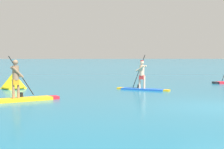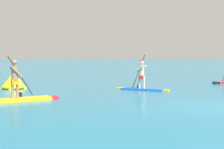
{
  "view_description": "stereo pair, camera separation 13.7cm",
  "coord_description": "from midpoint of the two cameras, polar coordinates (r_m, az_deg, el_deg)",
  "views": [
    {
      "loc": [
        -4.76,
        -11.68,
        1.86
      ],
      "look_at": [
        -3.33,
        8.91,
        0.72
      ],
      "focal_mm": 53.4,
      "sensor_mm": 36.0,
      "label": 1
    },
    {
      "loc": [
        -4.63,
        -11.69,
        1.86
      ],
      "look_at": [
        -3.33,
        8.91,
        0.72
      ],
      "focal_mm": 53.4,
      "sensor_mm": 36.0,
      "label": 2
    }
  ],
  "objects": [
    {
      "name": "race_marker_buoy",
      "position": [
        19.86,
        -16.7,
        -1.16
      ],
      "size": [
        1.31,
        1.31,
        0.94
      ],
      "color": "yellow",
      "rests_on": "ground"
    },
    {
      "name": "paddleboarder_near_left",
      "position": [
        14.26,
        -15.88,
        -3.18
      ],
      "size": [
        3.16,
        1.89,
        1.88
      ],
      "rotation": [
        0.0,
        0.0,
        0.47
      ],
      "color": "yellow",
      "rests_on": "ground"
    },
    {
      "name": "paddleboarder_mid_center",
      "position": [
        18.37,
        4.98,
        -1.37
      ],
      "size": [
        2.78,
        1.91,
        2.0
      ],
      "rotation": [
        0.0,
        0.0,
        2.59
      ],
      "color": "blue",
      "rests_on": "ground"
    },
    {
      "name": "ground",
      "position": [
        12.73,
        17.79,
        -5.38
      ],
      "size": [
        440.0,
        440.0,
        0.0
      ],
      "primitive_type": "plane",
      "color": "#196B8C"
    }
  ]
}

